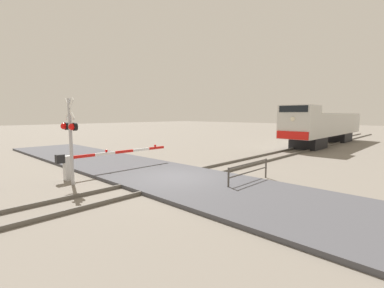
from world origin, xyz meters
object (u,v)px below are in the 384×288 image
at_px(locomotive, 324,126).
at_px(crossing_gate, 86,161).
at_px(guard_railing, 249,170).
at_px(crossing_signal, 70,132).

distance_m(locomotive, crossing_gate, 23.42).
distance_m(crossing_gate, guard_railing, 7.86).
xyz_separation_m(locomotive, crossing_signal, (-2.71, -24.23, 0.37)).
bearing_deg(guard_railing, crossing_signal, -134.94).
height_order(crossing_signal, guard_railing, crossing_signal).
distance_m(locomotive, guard_railing, 18.95).
relative_size(crossing_gate, guard_railing, 2.02).
bearing_deg(guard_railing, locomotive, 98.53).
xyz_separation_m(crossing_signal, crossing_gate, (-1.00, 1.13, -1.53)).
distance_m(crossing_signal, crossing_gate, 2.15).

